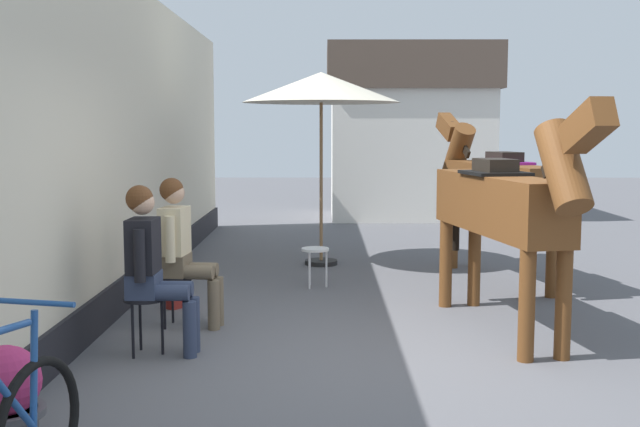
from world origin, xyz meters
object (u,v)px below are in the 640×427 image
Objects in this scene: seated_visitor_far at (182,244)px; spare_stool_white at (315,253)px; seated_visitor_near at (151,261)px; satchel_bag at (179,298)px; saddled_horse_far at (495,185)px; flower_planter_near at (6,400)px; saddled_horse_near at (504,206)px; cafe_parasol at (321,89)px.

seated_visitor_far is 3.02× the size of spare_stool_white.
satchel_bag is (-0.10, 1.68, -0.68)m from seated_visitor_near.
flower_planter_near is (-3.85, -5.20, -0.82)m from saddled_horse_far.
spare_stool_white is (-2.17, -0.48, -0.76)m from saddled_horse_far.
saddled_horse_near is 2.55m from saddled_horse_far.
spare_stool_white is at bearing 64.52° from seated_visitor_near.
flower_planter_near is (-3.38, -2.69, -0.82)m from saddled_horse_near.
saddled_horse_near is at bearing -65.13° from cafe_parasol.
saddled_horse_near is at bearing -72.72° from satchel_bag.
spare_stool_white reaches higher than satchel_bag.
satchel_bag is (-1.40, -1.04, -0.30)m from spare_stool_white.
saddled_horse_far is 10.49× the size of satchel_bag.
seated_visitor_far is at bearing -145.83° from saddled_horse_far.
flower_planter_near is at bearing -126.47° from saddled_horse_far.
seated_visitor_near is 0.47× the size of saddled_horse_near.
satchel_bag is at bearing 85.66° from flower_planter_near.
saddled_horse_near is at bearing -49.93° from spare_stool_white.
spare_stool_white is (1.22, 1.81, -0.38)m from seated_visitor_far.
cafe_parasol is (1.36, 4.23, 1.59)m from seated_visitor_near.
seated_visitor_near is at bearing -95.01° from seated_visitor_far.
saddled_horse_far is at bearing 34.17° from seated_visitor_far.
flower_planter_near is 3.70m from satchel_bag.
satchel_bag is (0.28, 3.68, -0.23)m from flower_planter_near.
seated_visitor_far is 2.17× the size of flower_planter_near.
spare_stool_white is (-0.06, -1.52, -1.96)m from cafe_parasol.
seated_visitor_far is 0.54× the size of cafe_parasol.
spare_stool_white is at bearing 130.07° from saddled_horse_near.
cafe_parasol reaches higher than satchel_bag.
saddled_horse_far is 6.39× the size of spare_stool_white.
seated_visitor_near is at bearing -167.10° from saddled_horse_near.
saddled_horse_near is 1.15× the size of cafe_parasol.
satchel_bag is at bearing -119.83° from cafe_parasol.
flower_planter_near is at bearing -105.61° from cafe_parasol.
seated_visitor_near is 4.73m from saddled_horse_far.
seated_visitor_near is at bearing 79.15° from flower_planter_near.
satchel_bag is at bearing 162.26° from saddled_horse_near.
flower_planter_near reaches higher than satchel_bag.
saddled_horse_near is 4.09m from cafe_parasol.
seated_visitor_far is 2.21m from spare_stool_white.
saddled_horse_far is at bearing -31.91° from satchel_bag.
spare_stool_white is (1.29, 2.72, -0.38)m from seated_visitor_near.
cafe_parasol is (-1.64, 3.54, 1.20)m from saddled_horse_near.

